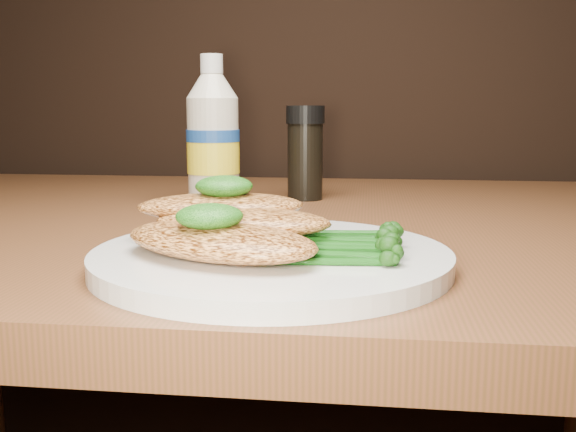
# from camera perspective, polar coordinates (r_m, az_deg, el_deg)

# --- Properties ---
(plate) EXTENTS (0.28, 0.28, 0.01)m
(plate) POSITION_cam_1_polar(r_m,az_deg,el_deg) (0.52, -1.45, -3.70)
(plate) COLOR silver
(plate) RESTS_ON dining_table
(chicken_front) EXTENTS (0.18, 0.15, 0.03)m
(chicken_front) POSITION_cam_1_polar(r_m,az_deg,el_deg) (0.49, -5.98, -2.14)
(chicken_front) COLOR #E9944A
(chicken_front) RESTS_ON plate
(chicken_mid) EXTENTS (0.15, 0.08, 0.02)m
(chicken_mid) POSITION_cam_1_polar(r_m,az_deg,el_deg) (0.53, -3.97, -0.51)
(chicken_mid) COLOR #E9944A
(chicken_mid) RESTS_ON plate
(chicken_back) EXTENTS (0.15, 0.10, 0.02)m
(chicken_back) POSITION_cam_1_polar(r_m,az_deg,el_deg) (0.56, -5.83, 0.86)
(chicken_back) COLOR #E9944A
(chicken_back) RESTS_ON plate
(pesto_front) EXTENTS (0.06, 0.05, 0.02)m
(pesto_front) POSITION_cam_1_polar(r_m,az_deg,el_deg) (0.48, -6.84, -0.03)
(pesto_front) COLOR black
(pesto_front) RESTS_ON chicken_front
(pesto_back) EXTENTS (0.05, 0.05, 0.02)m
(pesto_back) POSITION_cam_1_polar(r_m,az_deg,el_deg) (0.56, -5.58, 2.59)
(pesto_back) COLOR black
(pesto_back) RESTS_ON chicken_back
(broccolini_bundle) EXTENTS (0.16, 0.14, 0.02)m
(broccolini_bundle) POSITION_cam_1_polar(r_m,az_deg,el_deg) (0.50, 3.36, -2.06)
(broccolini_bundle) COLOR #134C10
(broccolini_bundle) RESTS_ON plate
(mayo_bottle) EXTENTS (0.07, 0.07, 0.19)m
(mayo_bottle) POSITION_cam_1_polar(r_m,az_deg,el_deg) (0.84, -6.55, 7.37)
(mayo_bottle) COLOR beige
(mayo_bottle) RESTS_ON dining_table
(pepper_grinder) EXTENTS (0.05, 0.05, 0.13)m
(pepper_grinder) POSITION_cam_1_polar(r_m,az_deg,el_deg) (0.89, 1.50, 5.50)
(pepper_grinder) COLOR black
(pepper_grinder) RESTS_ON dining_table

